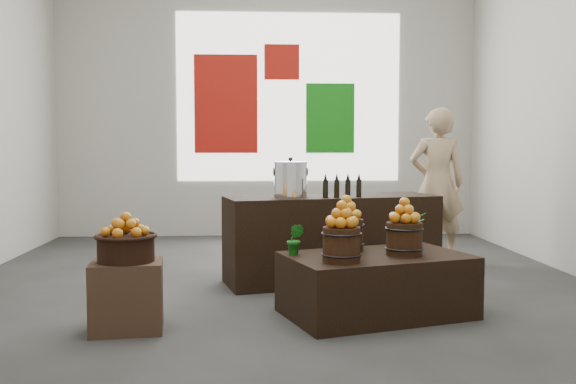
{
  "coord_description": "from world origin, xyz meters",
  "views": [
    {
      "loc": [
        -0.23,
        -5.79,
        1.3
      ],
      "look_at": [
        0.07,
        -0.4,
        0.91
      ],
      "focal_mm": 40.0,
      "sensor_mm": 36.0,
      "label": 1
    }
  ],
  "objects": [
    {
      "name": "wicker_basket",
      "position": [
        -1.11,
        -1.29,
        0.58
      ],
      "size": [
        0.4,
        0.4,
        0.18
      ],
      "primitive_type": "cylinder",
      "color": "black",
      "rests_on": "crate"
    },
    {
      "name": "herb_garnish_right",
      "position": [
        1.03,
        -0.7,
        0.62
      ],
      "size": [
        0.33,
        0.31,
        0.3
      ],
      "primitive_type": "imported",
      "rotation": [
        0.0,
        0.0,
        0.36
      ],
      "color": "#166B17",
      "rests_on": "display_table"
    },
    {
      "name": "herb_garnish_left",
      "position": [
        0.1,
        -0.95,
        0.59
      ],
      "size": [
        0.16,
        0.14,
        0.24
      ],
      "primitive_type": "imported",
      "rotation": [
        0.0,
        0.0,
        -0.31
      ],
      "color": "#166B17",
      "rests_on": "display_table"
    },
    {
      "name": "crate",
      "position": [
        -1.11,
        -1.29,
        0.25
      ],
      "size": [
        0.54,
        0.46,
        0.49
      ],
      "primitive_type": "cube",
      "rotation": [
        0.0,
        0.0,
        0.12
      ],
      "color": "#4B3423",
      "rests_on": "ground"
    },
    {
      "name": "apples_in_bucket_front_right",
      "position": [
        0.92,
        -1.02,
        0.81
      ],
      "size": [
        0.2,
        0.2,
        0.18
      ],
      "primitive_type": null,
      "color": "#AD0F05",
      "rests_on": "apple_bucket_front_right"
    },
    {
      "name": "shopper",
      "position": [
        1.9,
        1.47,
        0.87
      ],
      "size": [
        0.66,
        0.45,
        1.74
      ],
      "primitive_type": "imported",
      "rotation": [
        0.0,
        0.0,
        3.09
      ],
      "color": "tan",
      "rests_on": "ground"
    },
    {
      "name": "deco_green_right",
      "position": [
        0.9,
        3.47,
        1.7
      ],
      "size": [
        0.7,
        0.04,
        1.0
      ],
      "primitive_type": "cube",
      "color": "#137512",
      "rests_on": "back_wall"
    },
    {
      "name": "apples_in_basket",
      "position": [
        -1.11,
        -1.29,
        0.76
      ],
      "size": [
        0.31,
        0.31,
        0.17
      ],
      "primitive_type": null,
      "color": "#AD0F05",
      "rests_on": "wicker_basket"
    },
    {
      "name": "back_wall",
      "position": [
        0.0,
        3.5,
        2.0
      ],
      "size": [
        6.0,
        0.04,
        4.0
      ],
      "primitive_type": "cube",
      "color": "#AFABA1",
      "rests_on": "ground"
    },
    {
      "name": "deco_red_left",
      "position": [
        -0.6,
        3.47,
        1.9
      ],
      "size": [
        0.9,
        0.04,
        1.4
      ],
      "primitive_type": "cube",
      "color": "#A8150C",
      "rests_on": "back_wall"
    },
    {
      "name": "stock_pot_left",
      "position": [
        0.13,
        0.18,
        0.98
      ],
      "size": [
        0.31,
        0.31,
        0.31
      ],
      "primitive_type": "cylinder",
      "color": "silver",
      "rests_on": "counter"
    },
    {
      "name": "apple_bucket_rear",
      "position": [
        0.52,
        -0.78,
        0.6
      ],
      "size": [
        0.27,
        0.27,
        0.25
      ],
      "primitive_type": "cylinder",
      "color": "#341D0E",
      "rests_on": "display_table"
    },
    {
      "name": "ground",
      "position": [
        0.0,
        0.0,
        0.0
      ],
      "size": [
        7.0,
        7.0,
        0.0
      ],
      "primitive_type": "plane",
      "color": "#383836",
      "rests_on": "ground"
    },
    {
      "name": "display_table",
      "position": [
        0.72,
        -0.97,
        0.24
      ],
      "size": [
        1.55,
        1.21,
        0.47
      ],
      "primitive_type": "cube",
      "rotation": [
        0.0,
        0.0,
        0.31
      ],
      "color": "black",
      "rests_on": "ground"
    },
    {
      "name": "deco_red_upper",
      "position": [
        0.2,
        3.47,
        2.5
      ],
      "size": [
        0.5,
        0.04,
        0.5
      ],
      "primitive_type": "cube",
      "color": "#A8150C",
      "rests_on": "back_wall"
    },
    {
      "name": "apples_in_bucket_rear",
      "position": [
        0.52,
        -0.78,
        0.81
      ],
      "size": [
        0.2,
        0.2,
        0.18
      ],
      "primitive_type": null,
      "color": "#AD0F05",
      "rests_on": "apple_bucket_rear"
    },
    {
      "name": "apples_in_bucket_front_left",
      "position": [
        0.41,
        -1.27,
        0.81
      ],
      "size": [
        0.2,
        0.2,
        0.18
      ],
      "primitive_type": null,
      "color": "#AD0F05",
      "rests_on": "apple_bucket_front_left"
    },
    {
      "name": "back_opening",
      "position": [
        0.3,
        3.48,
        2.0
      ],
      "size": [
        3.2,
        0.02,
        2.4
      ],
      "primitive_type": "cube",
      "color": "white",
      "rests_on": "back_wall"
    },
    {
      "name": "counter",
      "position": [
        0.53,
        0.27,
        0.41
      ],
      "size": [
        2.11,
        1.08,
        0.83
      ],
      "primitive_type": "cube",
      "rotation": [
        0.0,
        0.0,
        0.23
      ],
      "color": "black",
      "rests_on": "ground"
    },
    {
      "name": "oil_cruets",
      "position": [
        0.58,
        0.08,
        0.94
      ],
      "size": [
        0.3,
        0.12,
        0.23
      ],
      "primitive_type": null,
      "rotation": [
        0.0,
        0.0,
        0.23
      ],
      "color": "black",
      "rests_on": "counter"
    },
    {
      "name": "apple_bucket_front_right",
      "position": [
        0.92,
        -1.02,
        0.6
      ],
      "size": [
        0.27,
        0.27,
        0.25
      ],
      "primitive_type": "cylinder",
      "color": "#341D0E",
      "rests_on": "display_table"
    },
    {
      "name": "apple_bucket_front_left",
      "position": [
        0.41,
        -1.27,
        0.6
      ],
      "size": [
        0.27,
        0.27,
        0.25
      ],
      "primitive_type": "cylinder",
      "color": "#341D0E",
      "rests_on": "display_table"
    }
  ]
}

